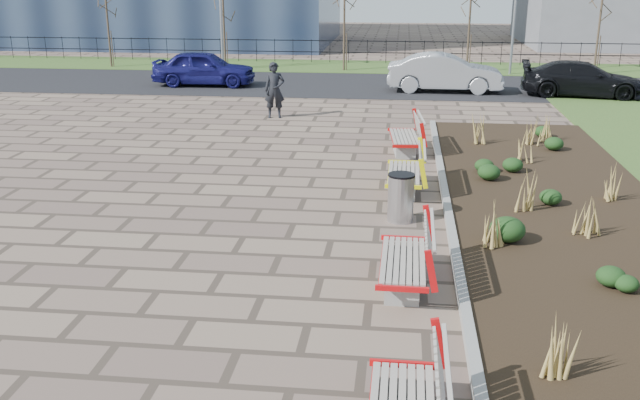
# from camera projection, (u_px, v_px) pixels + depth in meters

# --- Properties ---
(ground) EXTENTS (120.00, 120.00, 0.00)m
(ground) POSITION_uv_depth(u_px,v_px,m) (194.00, 319.00, 10.34)
(ground) COLOR #735F4F
(ground) RESTS_ON ground
(planting_bed) EXTENTS (4.50, 18.00, 0.10)m
(planting_bed) POSITION_uv_depth(u_px,v_px,m) (565.00, 218.00, 14.37)
(planting_bed) COLOR black
(planting_bed) RESTS_ON ground
(planting_curb) EXTENTS (0.16, 18.00, 0.15)m
(planting_curb) POSITION_uv_depth(u_px,v_px,m) (448.00, 212.00, 14.62)
(planting_curb) COLOR gray
(planting_curb) RESTS_ON ground
(grass_verge_far) EXTENTS (80.00, 5.00, 0.04)m
(grass_verge_far) POSITION_uv_depth(u_px,v_px,m) (346.00, 67.00, 36.78)
(grass_verge_far) COLOR #33511E
(grass_verge_far) RESTS_ON ground
(road) EXTENTS (80.00, 7.00, 0.02)m
(road) POSITION_uv_depth(u_px,v_px,m) (335.00, 85.00, 31.12)
(road) COLOR black
(road) RESTS_ON ground
(bench_b) EXTENTS (0.92, 2.11, 1.00)m
(bench_b) POSITION_uv_depth(u_px,v_px,m) (403.00, 257.00, 11.26)
(bench_b) COLOR red
(bench_b) RESTS_ON ground
(bench_c) EXTENTS (0.92, 2.11, 1.00)m
(bench_c) POSITION_uv_depth(u_px,v_px,m) (404.00, 170.00, 16.09)
(bench_c) COLOR #F7F00D
(bench_c) RESTS_ON ground
(bench_d) EXTENTS (1.07, 2.17, 1.00)m
(bench_d) POSITION_uv_depth(u_px,v_px,m) (404.00, 135.00, 19.54)
(bench_d) COLOR red
(bench_d) RESTS_ON ground
(litter_bin) EXTENTS (0.52, 0.52, 0.96)m
(litter_bin) POSITION_uv_depth(u_px,v_px,m) (401.00, 198.00, 14.21)
(litter_bin) COLOR #B2B2B7
(litter_bin) RESTS_ON ground
(pedestrian) EXTENTS (0.75, 0.56, 1.87)m
(pedestrian) POSITION_uv_depth(u_px,v_px,m) (275.00, 90.00, 24.01)
(pedestrian) COLOR black
(pedestrian) RESTS_ON ground
(car_blue) EXTENTS (4.41, 1.87, 1.49)m
(car_blue) POSITION_uv_depth(u_px,v_px,m) (204.00, 68.00, 30.65)
(car_blue) COLOR #141458
(car_blue) RESTS_ON road
(car_silver) EXTENTS (4.69, 1.73, 1.53)m
(car_silver) POSITION_uv_depth(u_px,v_px,m) (445.00, 73.00, 29.11)
(car_silver) COLOR gray
(car_silver) RESTS_ON road
(car_black) EXTENTS (4.89, 2.47, 1.36)m
(car_black) POSITION_uv_depth(u_px,v_px,m) (582.00, 79.00, 28.03)
(car_black) COLOR black
(car_black) RESTS_ON road
(tree_a) EXTENTS (1.40, 1.40, 4.00)m
(tree_a) POSITION_uv_depth(u_px,v_px,m) (108.00, 27.00, 36.04)
(tree_a) COLOR #4C3D2D
(tree_a) RESTS_ON grass_verge_far
(tree_b) EXTENTS (1.40, 1.40, 4.00)m
(tree_b) POSITION_uv_depth(u_px,v_px,m) (224.00, 28.00, 35.39)
(tree_b) COLOR #4C3D2D
(tree_b) RESTS_ON grass_verge_far
(tree_c) EXTENTS (1.40, 1.40, 4.00)m
(tree_c) POSITION_uv_depth(u_px,v_px,m) (344.00, 29.00, 34.74)
(tree_c) COLOR #4C3D2D
(tree_c) RESTS_ON grass_verge_far
(tree_d) EXTENTS (1.40, 1.40, 4.00)m
(tree_d) POSITION_uv_depth(u_px,v_px,m) (469.00, 30.00, 34.09)
(tree_d) COLOR #4C3D2D
(tree_d) RESTS_ON grass_verge_far
(tree_e) EXTENTS (1.40, 1.40, 4.00)m
(tree_e) POSITION_uv_depth(u_px,v_px,m) (599.00, 31.00, 33.44)
(tree_e) COLOR #4C3D2D
(tree_e) RESTS_ON grass_verge_far
(lamp_west) EXTENTS (0.24, 0.60, 6.00)m
(lamp_west) POSITION_uv_depth(u_px,v_px,m) (221.00, 7.00, 34.61)
(lamp_west) COLOR gray
(lamp_west) RESTS_ON grass_verge_far
(lamp_east) EXTENTS (0.24, 0.60, 6.00)m
(lamp_east) POSITION_uv_depth(u_px,v_px,m) (515.00, 9.00, 33.10)
(lamp_east) COLOR gray
(lamp_east) RESTS_ON grass_verge_far
(railing_fence) EXTENTS (44.00, 0.10, 1.20)m
(railing_fence) POSITION_uv_depth(u_px,v_px,m) (348.00, 51.00, 38.01)
(railing_fence) COLOR black
(railing_fence) RESTS_ON grass_verge_far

